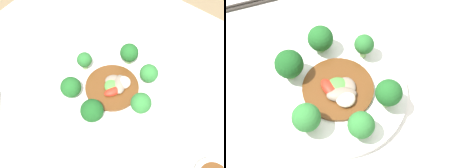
% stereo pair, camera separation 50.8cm
% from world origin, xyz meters
% --- Properties ---
extents(table, '(0.84, 0.86, 0.71)m').
position_xyz_m(table, '(0.00, 0.00, 0.36)').
color(table, silver).
rests_on(table, ground_plane).
extents(plate, '(0.27, 0.27, 0.02)m').
position_xyz_m(plate, '(-0.01, 0.03, 0.72)').
color(plate, white).
rests_on(plate, table).
extents(broccoli_north, '(0.05, 0.05, 0.07)m').
position_xyz_m(broccoli_north, '(-0.00, 0.13, 0.77)').
color(broccoli_north, '#89B76B').
rests_on(broccoli_north, plate).
extents(broccoli_northwest, '(0.05, 0.05, 0.06)m').
position_xyz_m(broccoli_northwest, '(-0.09, 0.09, 0.76)').
color(broccoli_northwest, '#89B76B').
rests_on(broccoli_northwest, plate).
extents(broccoli_west, '(0.05, 0.05, 0.07)m').
position_xyz_m(broccoli_west, '(-0.11, 0.01, 0.77)').
color(broccoli_west, '#89B76B').
rests_on(broccoli_west, plate).
extents(broccoli_east, '(0.06, 0.06, 0.07)m').
position_xyz_m(broccoli_east, '(0.09, 0.04, 0.77)').
color(broccoli_east, '#89B76B').
rests_on(broccoli_east, plate).
extents(broccoli_southeast, '(0.05, 0.05, 0.06)m').
position_xyz_m(broccoli_southeast, '(0.07, -0.04, 0.76)').
color(broccoli_southeast, '#7AAD5B').
rests_on(broccoli_southeast, plate).
extents(broccoli_south, '(0.04, 0.04, 0.06)m').
position_xyz_m(broccoli_south, '(-0.02, -0.07, 0.76)').
color(broccoli_south, '#89B76B').
rests_on(broccoli_south, plate).
extents(stirfry_center, '(0.14, 0.14, 0.02)m').
position_xyz_m(stirfry_center, '(-0.02, 0.03, 0.74)').
color(stirfry_center, '#5B3314').
rests_on(stirfry_center, plate).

